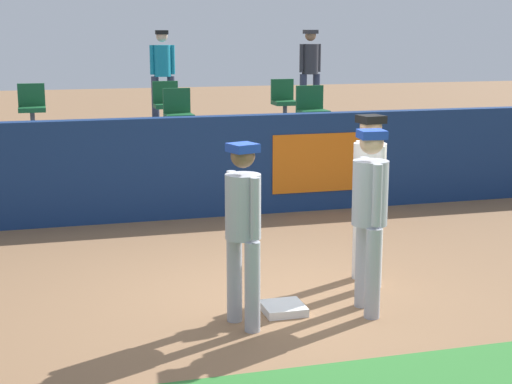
% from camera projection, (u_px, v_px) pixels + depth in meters
% --- Properties ---
extents(ground_plane, '(60.00, 60.00, 0.00)m').
position_uv_depth(ground_plane, '(277.00, 306.00, 7.76)').
color(ground_plane, '#846042').
extents(first_base, '(0.40, 0.40, 0.08)m').
position_uv_depth(first_base, '(283.00, 308.00, 7.58)').
color(first_base, white).
rests_on(first_base, ground_plane).
extents(player_fielder_home, '(0.39, 0.58, 1.83)m').
position_uv_depth(player_fielder_home, '(369.00, 187.00, 8.28)').
color(player_fielder_home, white).
rests_on(player_fielder_home, ground_plane).
extents(player_runner_visitor, '(0.37, 0.50, 1.79)m').
position_uv_depth(player_runner_visitor, '(370.00, 209.00, 7.40)').
color(player_runner_visitor, '#9EA3AD').
rests_on(player_runner_visitor, ground_plane).
extents(player_coach_visitor, '(0.41, 0.46, 1.72)m').
position_uv_depth(player_coach_visitor, '(243.00, 222.00, 7.04)').
color(player_coach_visitor, '#9EA3AD').
rests_on(player_coach_visitor, ground_plane).
extents(field_wall, '(18.00, 0.26, 1.48)m').
position_uv_depth(field_wall, '(199.00, 167.00, 11.35)').
color(field_wall, navy).
rests_on(field_wall, ground_plane).
extents(bleacher_platform, '(18.00, 4.80, 0.94)m').
position_uv_depth(bleacher_platform, '(170.00, 158.00, 13.82)').
color(bleacher_platform, '#59595E').
rests_on(bleacher_platform, ground_plane).
extents(seat_back_right, '(0.44, 0.44, 0.84)m').
position_uv_depth(seat_back_right, '(284.00, 99.00, 14.87)').
color(seat_back_right, '#4C4C51').
rests_on(seat_back_right, bleacher_platform).
extents(seat_front_right, '(0.48, 0.44, 0.84)m').
position_uv_depth(seat_front_right, '(312.00, 108.00, 13.15)').
color(seat_front_right, '#4C4C51').
rests_on(seat_front_right, bleacher_platform).
extents(seat_back_center, '(0.47, 0.44, 0.84)m').
position_uv_depth(seat_back_center, '(166.00, 102.00, 14.28)').
color(seat_back_center, '#4C4C51').
rests_on(seat_back_center, bleacher_platform).
extents(seat_back_left, '(0.47, 0.44, 0.84)m').
position_uv_depth(seat_back_left, '(32.00, 105.00, 13.66)').
color(seat_back_left, '#4C4C51').
rests_on(seat_back_left, bleacher_platform).
extents(seat_front_center, '(0.44, 0.44, 0.84)m').
position_uv_depth(seat_front_center, '(178.00, 112.00, 12.56)').
color(seat_front_center, '#4C4C51').
rests_on(seat_front_center, bleacher_platform).
extents(spectator_hooded, '(0.49, 0.35, 1.76)m').
position_uv_depth(spectator_hooded, '(163.00, 69.00, 15.27)').
color(spectator_hooded, '#33384C').
rests_on(spectator_hooded, bleacher_platform).
extents(spectator_capped, '(0.49, 0.39, 1.77)m').
position_uv_depth(spectator_capped, '(310.00, 66.00, 16.04)').
color(spectator_capped, '#33384C').
rests_on(spectator_capped, bleacher_platform).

